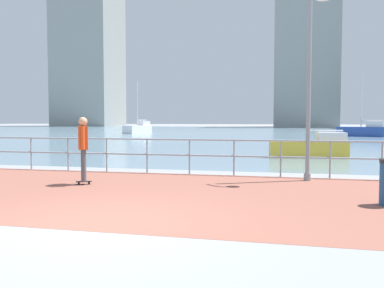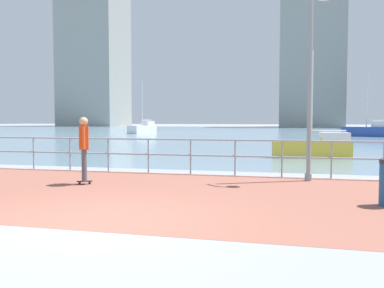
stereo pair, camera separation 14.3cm
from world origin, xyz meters
name	(u,v)px [view 1 (the left image)]	position (x,y,z in m)	size (l,w,h in m)	color
ground	(259,135)	(0.00, 40.00, 0.00)	(220.00, 220.00, 0.00)	gray
brick_paving	(156,193)	(0.00, 2.79, 0.00)	(28.00, 6.82, 0.01)	#935647
harbor_water	(265,132)	(0.00, 51.20, 0.00)	(180.00, 88.00, 0.00)	#6B899E
waterfront_railing	(189,150)	(0.00, 6.20, 0.77)	(25.25, 0.06, 1.11)	#8C99A3
lamppost	(313,65)	(3.63, 5.47, 3.19)	(0.59, 0.72, 5.76)	gray
skateboarder	(83,144)	(-2.23, 3.55, 1.07)	(0.41, 0.53, 1.78)	black
sailboat_teal	(138,128)	(-15.28, 42.69, 0.62)	(2.38, 4.85, 6.53)	white
sailboat_blue	(363,130)	(10.50, 38.42, 0.61)	(4.78, 2.98, 6.43)	#284799
sailboat_navy	(311,147)	(4.04, 13.06, 0.46)	(3.51, 1.47, 4.79)	gold
tower_beige	(306,51)	(7.01, 93.37, 17.67)	(13.80, 16.15, 37.00)	#939993
tower_brick	(89,57)	(-49.81, 97.47, 18.64)	(15.62, 14.64, 38.95)	#939993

